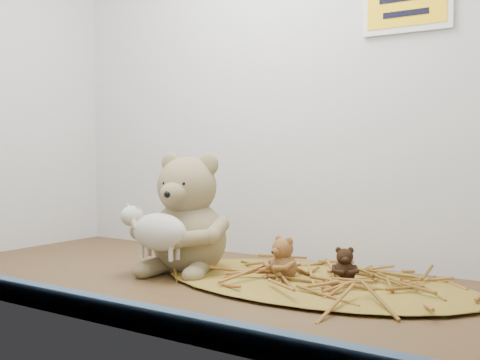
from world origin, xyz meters
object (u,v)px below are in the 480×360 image
Objects in this scene: main_teddy at (188,213)px; toy_lamb at (160,232)px; mini_teddy_brown at (345,263)px; mini_teddy_tan at (283,256)px.

toy_lamb is at bearing -100.18° from main_teddy.
mini_teddy_brown is (31.50, 15.15, -4.92)cm from toy_lamb.
main_teddy is 33.09cm from mini_teddy_brown.
mini_teddy_tan reaches higher than mini_teddy_brown.
mini_teddy_tan is at bearing 175.57° from mini_teddy_brown.
toy_lamb reaches higher than mini_teddy_brown.
toy_lamb is 35.29cm from mini_teddy_brown.
toy_lamb is 24.05cm from mini_teddy_tan.
mini_teddy_brown is at bearing 1.28° from main_teddy.
mini_teddy_brown is (10.07, 4.99, -0.87)cm from mini_teddy_tan.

